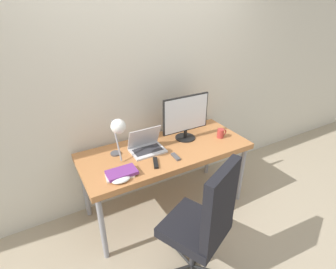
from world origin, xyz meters
The scene contains 12 objects.
ground_plane centered at (0.00, 0.00, 0.00)m, with size 12.00×12.00×0.00m, color tan.
wall_back centered at (0.00, 0.81, 1.30)m, with size 8.00×0.05×2.60m.
desk centered at (0.00, 0.37, 0.71)m, with size 1.74×0.74×0.77m.
laptop centered at (-0.19, 0.44, 0.82)m, with size 0.34×0.25×0.24m.
monitor centered at (0.30, 0.47, 1.03)m, with size 0.54×0.22×0.49m.
desk_lamp centered at (-0.48, 0.37, 1.12)m, with size 0.13×0.28×0.44m.
office_chair centered at (-0.15, -0.51, 0.63)m, with size 0.61×0.61×1.15m.
book_stack centered at (-0.56, 0.16, 0.80)m, with size 0.28×0.17×0.05m.
tv_remote centered at (-0.22, 0.18, 0.78)m, with size 0.10×0.18×0.02m.
media_remote centered at (0.00, 0.18, 0.78)m, with size 0.04×0.13×0.02m.
mug centered at (0.65, 0.29, 0.82)m, with size 0.12×0.07×0.10m.
game_controller centered at (-0.59, 0.08, 0.79)m, with size 0.16×0.09×0.04m.
Camera 1 is at (-1.12, -1.65, 2.14)m, focal length 28.00 mm.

